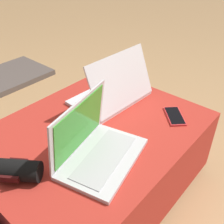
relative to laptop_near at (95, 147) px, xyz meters
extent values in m
plane|color=tan|center=(0.12, 0.12, -0.43)|extent=(14.00, 14.00, 0.00)
cube|color=maroon|center=(0.12, 0.12, -0.41)|extent=(0.92, 0.71, 0.05)
cube|color=#B22D23|center=(0.12, 0.12, -0.22)|extent=(0.96, 0.74, 0.33)
cube|color=silver|center=(0.01, -0.03, -0.04)|extent=(0.38, 0.30, 0.02)
cube|color=#B2B2B7|center=(0.01, -0.04, -0.03)|extent=(0.32, 0.19, 0.00)
cube|color=silver|center=(-0.01, 0.06, 0.08)|extent=(0.34, 0.11, 0.22)
cube|color=green|center=(-0.01, 0.06, 0.08)|extent=(0.30, 0.09, 0.20)
cube|color=silver|center=(0.35, 0.24, -0.04)|extent=(0.39, 0.27, 0.02)
cube|color=#B2B2B7|center=(0.35, 0.24, -0.03)|extent=(0.34, 0.15, 0.00)
cube|color=silver|center=(0.35, 0.16, 0.08)|extent=(0.38, 0.12, 0.24)
cube|color=#1E4799|center=(0.35, 0.16, 0.08)|extent=(0.34, 0.10, 0.21)
cube|color=red|center=(0.43, -0.10, -0.05)|extent=(0.15, 0.15, 0.01)
cube|color=black|center=(0.43, -0.10, -0.04)|extent=(0.14, 0.14, 0.00)
cylinder|color=black|center=(-0.25, 0.14, -0.01)|extent=(0.16, 0.19, 0.07)
cube|color=#350D0D|center=(-0.25, 0.14, -0.01)|extent=(0.11, 0.11, 0.02)
camera|label=1|loc=(-0.51, -0.52, 0.65)|focal=42.00mm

